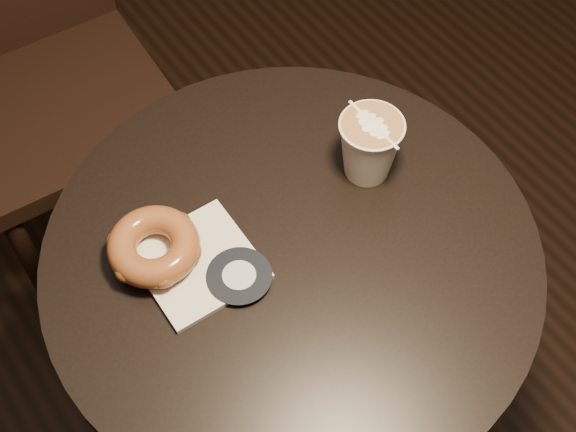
{
  "coord_description": "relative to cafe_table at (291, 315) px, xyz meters",
  "views": [
    {
      "loc": [
        -0.34,
        -0.47,
        1.7
      ],
      "look_at": [
        0.01,
        0.03,
        0.79
      ],
      "focal_mm": 50.0,
      "sensor_mm": 36.0,
      "label": 1
    }
  ],
  "objects": [
    {
      "name": "doughnut",
      "position": [
        -0.16,
        0.1,
        0.23
      ],
      "size": [
        0.13,
        0.13,
        0.04
      ],
      "primitive_type": "torus",
      "color": "brown",
      "rests_on": "pastry_bag"
    },
    {
      "name": "latte_cup",
      "position": [
        0.17,
        0.05,
        0.25
      ],
      "size": [
        0.09,
        0.09,
        0.1
      ],
      "primitive_type": null,
      "color": "white",
      "rests_on": "cafe_table"
    },
    {
      "name": "pastry_bag",
      "position": [
        -0.12,
        0.06,
        0.2
      ],
      "size": [
        0.16,
        0.16,
        0.01
      ],
      "primitive_type": "cube",
      "rotation": [
        0.0,
        0.0,
        -0.03
      ],
      "color": "silver",
      "rests_on": "cafe_table"
    },
    {
      "name": "chair",
      "position": [
        -0.08,
        0.78,
        0.05
      ],
      "size": [
        0.46,
        0.46,
        1.08
      ],
      "rotation": [
        0.0,
        0.0,
        -0.07
      ],
      "color": "black",
      "rests_on": "ground"
    },
    {
      "name": "cafe_table",
      "position": [
        0.0,
        0.0,
        0.0
      ],
      "size": [
        0.7,
        0.7,
        0.75
      ],
      "color": "black",
      "rests_on": "ground"
    }
  ]
}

